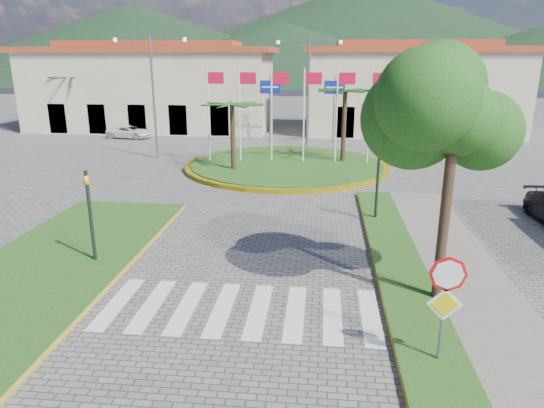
# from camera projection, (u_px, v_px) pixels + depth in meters

# --- Properties ---
(sidewalk_right) EXTENTS (4.00, 28.00, 0.15)m
(sidewalk_right) POSITION_uv_depth(u_px,v_px,m) (488.00, 365.00, 10.72)
(sidewalk_right) COLOR gray
(sidewalk_right) RESTS_ON ground
(verge_right) EXTENTS (1.60, 28.00, 0.18)m
(verge_right) POSITION_uv_depth(u_px,v_px,m) (433.00, 361.00, 10.84)
(verge_right) COLOR #204C15
(verge_right) RESTS_ON ground
(median_left) EXTENTS (5.00, 14.00, 0.18)m
(median_left) POSITION_uv_depth(u_px,v_px,m) (51.00, 266.00, 15.77)
(median_left) COLOR #204C15
(median_left) RESTS_ON ground
(crosswalk) EXTENTS (8.00, 3.00, 0.01)m
(crosswalk) POSITION_uv_depth(u_px,v_px,m) (237.00, 309.00, 13.24)
(crosswalk) COLOR silver
(crosswalk) RESTS_ON ground
(roundabout_island) EXTENTS (12.70, 12.70, 6.00)m
(roundabout_island) POSITION_uv_depth(u_px,v_px,m) (287.00, 165.00, 30.33)
(roundabout_island) COLOR yellow
(roundabout_island) RESTS_ON ground
(stop_sign) EXTENTS (0.80, 0.11, 2.65)m
(stop_sign) POSITION_uv_depth(u_px,v_px,m) (446.00, 294.00, 10.30)
(stop_sign) COLOR slate
(stop_sign) RESTS_ON ground
(deciduous_tree) EXTENTS (3.60, 3.60, 6.80)m
(deciduous_tree) POSITION_uv_depth(u_px,v_px,m) (456.00, 117.00, 12.15)
(deciduous_tree) COLOR black
(deciduous_tree) RESTS_ON ground
(traffic_light_left) EXTENTS (0.15, 0.18, 3.20)m
(traffic_light_left) POSITION_uv_depth(u_px,v_px,m) (90.00, 209.00, 15.58)
(traffic_light_left) COLOR black
(traffic_light_left) RESTS_ON ground
(traffic_light_right) EXTENTS (0.15, 0.18, 3.20)m
(traffic_light_right) POSITION_uv_depth(u_px,v_px,m) (378.00, 176.00, 19.85)
(traffic_light_right) COLOR black
(traffic_light_right) RESTS_ON ground
(traffic_light_far) EXTENTS (0.18, 0.15, 3.20)m
(traffic_light_far) POSITION_uv_depth(u_px,v_px,m) (409.00, 129.00, 32.83)
(traffic_light_far) COLOR black
(traffic_light_far) RESTS_ON ground
(direction_sign_west) EXTENTS (1.60, 0.14, 5.20)m
(direction_sign_west) POSITION_uv_depth(u_px,v_px,m) (270.00, 98.00, 38.09)
(direction_sign_west) COLOR slate
(direction_sign_west) RESTS_ON ground
(direction_sign_east) EXTENTS (1.60, 0.14, 5.20)m
(direction_sign_east) POSITION_uv_depth(u_px,v_px,m) (334.00, 99.00, 37.60)
(direction_sign_east) COLOR slate
(direction_sign_east) RESTS_ON ground
(street_lamp_centre) EXTENTS (4.80, 0.16, 8.00)m
(street_lamp_centre) POSITION_uv_depth(u_px,v_px,m) (308.00, 87.00, 36.59)
(street_lamp_centre) COLOR slate
(street_lamp_centre) RESTS_ON ground
(street_lamp_west) EXTENTS (4.80, 0.16, 8.00)m
(street_lamp_west) POSITION_uv_depth(u_px,v_px,m) (153.00, 91.00, 31.88)
(street_lamp_west) COLOR slate
(street_lamp_west) RESTS_ON ground
(building_left) EXTENTS (23.32, 9.54, 8.05)m
(building_left) POSITION_uv_depth(u_px,v_px,m) (152.00, 87.00, 45.87)
(building_left) COLOR #BCAE8E
(building_left) RESTS_ON ground
(building_right) EXTENTS (19.08, 9.54, 8.05)m
(building_right) POSITION_uv_depth(u_px,v_px,m) (411.00, 89.00, 43.48)
(building_right) COLOR #BCAE8E
(building_right) RESTS_ON ground
(hill_far_west) EXTENTS (140.00, 140.00, 22.00)m
(hill_far_west) POSITION_uv_depth(u_px,v_px,m) (134.00, 42.00, 144.99)
(hill_far_west) COLOR black
(hill_far_west) RESTS_ON ground
(hill_far_mid) EXTENTS (180.00, 180.00, 30.00)m
(hill_far_mid) POSITION_uv_depth(u_px,v_px,m) (366.00, 30.00, 155.89)
(hill_far_mid) COLOR black
(hill_far_mid) RESTS_ON ground
(hill_near_back) EXTENTS (110.00, 110.00, 16.00)m
(hill_near_back) POSITION_uv_depth(u_px,v_px,m) (280.00, 52.00, 131.86)
(hill_near_back) COLOR black
(hill_near_back) RESTS_ON ground
(white_van) EXTENTS (3.97, 2.18, 1.05)m
(white_van) POSITION_uv_depth(u_px,v_px,m) (129.00, 132.00, 41.21)
(white_van) COLOR white
(white_van) RESTS_ON ground
(car_dark_a) EXTENTS (3.42, 1.66, 1.13)m
(car_dark_a) POSITION_uv_depth(u_px,v_px,m) (221.00, 127.00, 44.09)
(car_dark_a) COLOR black
(car_dark_a) RESTS_ON ground
(car_dark_b) EXTENTS (4.33, 2.24, 1.36)m
(car_dark_b) POSITION_uv_depth(u_px,v_px,m) (399.00, 130.00, 41.46)
(car_dark_b) COLOR black
(car_dark_b) RESTS_ON ground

